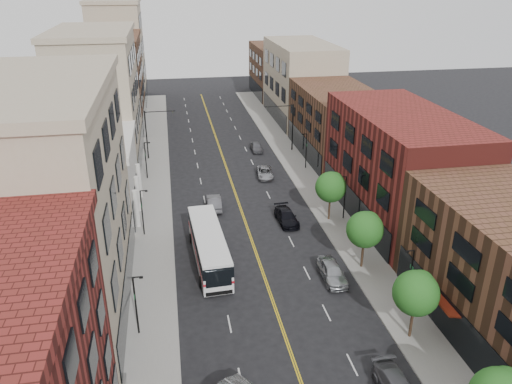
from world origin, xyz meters
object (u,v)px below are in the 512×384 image
city_bus (209,245)px  car_parked_far (332,272)px  car_lane_a (286,217)px  car_lane_behind (214,203)px  car_lane_c (256,147)px  car_lane_b (265,173)px

city_bus → car_parked_far: size_ratio=2.56×
car_parked_far → car_lane_a: bearing=97.3°
car_lane_behind → car_parked_far: bearing=120.1°
city_bus → car_parked_far: 11.82m
car_parked_far → car_lane_c: car_parked_far is taller
car_lane_a → car_lane_c: bearing=84.7°
car_lane_a → car_lane_behind: bearing=143.2°
city_bus → car_lane_c: bearing=69.1°
car_parked_far → car_lane_behind: size_ratio=1.06×
car_lane_behind → car_lane_a: car_lane_behind is taller
city_bus → car_lane_c: 32.75m
car_lane_b → car_lane_behind: bearing=-125.7°
city_bus → car_lane_a: city_bus is taller
car_lane_c → car_lane_a: bearing=-91.0°
car_lane_a → car_lane_b: car_lane_a is taller
car_parked_far → car_lane_a: size_ratio=0.99×
car_parked_far → car_lane_b: 25.42m
car_parked_far → car_lane_c: 36.17m
car_lane_c → car_lane_behind: bearing=-112.4°
city_bus → car_lane_b: city_bus is taller
car_lane_behind → city_bus: bearing=83.8°
car_lane_a → car_lane_c: 24.51m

